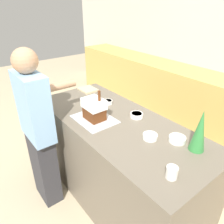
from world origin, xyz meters
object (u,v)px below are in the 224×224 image
gingerbread_house (94,109)px  mug (172,172)px  person (39,131)px  candy_bowl_behind_tray (137,115)px  decorative_tree (200,131)px  cookbook (88,89)px  candy_bowl_near_tray_right (108,102)px  baking_tray (95,119)px  candy_bowl_near_tray_left (177,139)px  candy_bowl_front_corner (150,136)px

gingerbread_house → mug: gingerbread_house is taller
person → candy_bowl_behind_tray: bearing=57.0°
decorative_tree → cookbook: bearing=-179.8°
gingerbread_house → mug: 0.90m
cookbook → candy_bowl_near_tray_right: bearing=-4.5°
baking_tray → cookbook: 0.72m
gingerbread_house → candy_bowl_near_tray_left: bearing=24.8°
baking_tray → candy_bowl_near_tray_left: 0.74m
baking_tray → candy_bowl_behind_tray: (0.20, 0.33, 0.02)m
cookbook → baking_tray: bearing=-27.5°
candy_bowl_front_corner → candy_bowl_near_tray_right: bearing=170.2°
gingerbread_house → candy_bowl_behind_tray: (0.20, 0.33, -0.09)m
candy_bowl_near_tray_left → person: (-0.97, -0.74, -0.13)m
candy_bowl_behind_tray → candy_bowl_front_corner: bearing=-26.2°
cookbook → candy_bowl_behind_tray: bearing=-0.1°
decorative_tree → person: size_ratio=0.20×
candy_bowl_near_tray_right → candy_bowl_front_corner: same height
candy_bowl_near_tray_left → cookbook: 1.31m
gingerbread_house → candy_bowl_near_tray_left: 0.75m
candy_bowl_behind_tray → cookbook: bearing=179.9°
candy_bowl_behind_tray → mug: bearing=-27.8°
candy_bowl_behind_tray → candy_bowl_near_tray_left: (0.47, -0.02, -0.00)m
candy_bowl_near_tray_right → candy_bowl_near_tray_left: bearing=0.9°
decorative_tree → candy_bowl_near_tray_left: decorative_tree is taller
decorative_tree → candy_bowl_near_tray_left: 0.20m
candy_bowl_near_tray_right → cookbook: 0.45m
gingerbread_house → person: (-0.29, -0.43, -0.22)m
decorative_tree → cookbook: 1.47m
candy_bowl_front_corner → cookbook: candy_bowl_front_corner is taller
baking_tray → decorative_tree: size_ratio=1.22×
candy_bowl_near_tray_right → baking_tray: bearing=-57.5°
candy_bowl_behind_tray → person: size_ratio=0.08×
candy_bowl_front_corner → gingerbread_house: bearing=-161.4°
candy_bowl_near_tray_right → cookbook: size_ratio=0.43×
candy_bowl_front_corner → candy_bowl_near_tray_left: size_ratio=0.89×
candy_bowl_near_tray_right → candy_bowl_front_corner: (0.71, -0.12, 0.00)m
candy_bowl_near_tray_right → candy_bowl_front_corner: bearing=-9.8°
decorative_tree → candy_bowl_front_corner: 0.37m
mug → decorative_tree: bearing=100.5°
decorative_tree → candy_bowl_behind_tray: (-0.62, -0.01, -0.14)m
gingerbread_house → cookbook: bearing=152.5°
baking_tray → candy_bowl_near_tray_right: 0.35m
person → candy_bowl_near_tray_right: bearing=82.1°
candy_bowl_behind_tray → person: (-0.49, -0.76, -0.13)m
baking_tray → decorative_tree: bearing=22.3°
gingerbread_house → candy_bowl_behind_tray: 0.40m
candy_bowl_behind_tray → candy_bowl_near_tray_left: bearing=-2.4°
candy_bowl_near_tray_right → mug: bearing=-16.9°
decorative_tree → mug: 0.39m
candy_bowl_near_tray_left → candy_bowl_front_corner: bearing=-138.4°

